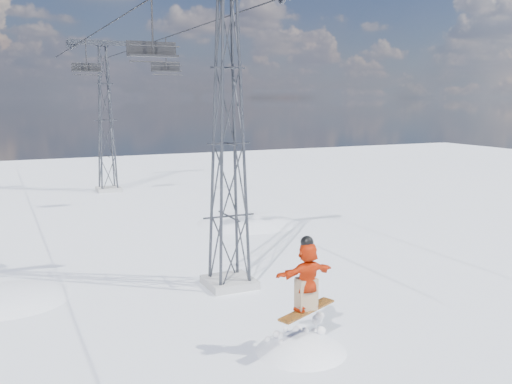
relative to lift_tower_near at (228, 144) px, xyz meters
The scene contains 7 objects.
ground 9.72m from the lift_tower_near, 95.71° to the right, with size 120.00×120.00×0.00m, color white.
lift_tower_near is the anchor object (origin of this frame).
lift_tower_far 25.00m from the lift_tower_near, 90.00° to the left, with size 5.20×1.80×11.43m.
haul_cables 12.70m from the lift_tower_near, 90.00° to the left, with size 4.46×51.00×0.06m.
lift_chair_near 4.64m from the lift_tower_near, 135.89° to the left, with size 1.91×0.55×2.37m.
lift_chair_mid 16.26m from the lift_tower_near, 82.03° to the left, with size 1.85×0.53×2.29m.
lift_chair_far 19.00m from the lift_tower_near, 96.77° to the left, with size 1.82×0.52×2.26m.
Camera 1 is at (-7.12, -11.60, 7.17)m, focal length 40.00 mm.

